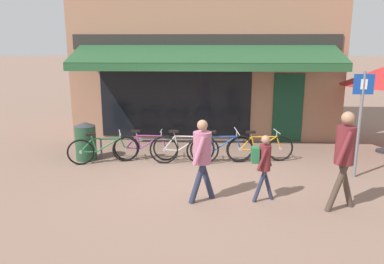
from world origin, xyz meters
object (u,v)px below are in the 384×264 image
(bicycle_green, at_px, (103,149))
(bicycle_blue, at_px, (220,148))
(pedestrian_second_adult, at_px, (345,150))
(parking_sign, at_px, (361,114))
(litter_bin, at_px, (86,141))
(pedestrian_child, at_px, (263,160))
(bicycle_purple, at_px, (146,147))
(bicycle_orange, at_px, (260,148))
(bicycle_silver, at_px, (184,149))
(pedestrian_adult, at_px, (202,152))

(bicycle_green, relative_size, bicycle_blue, 0.98)
(pedestrian_second_adult, xyz_separation_m, parking_sign, (0.92, 1.72, 0.34))
(bicycle_blue, relative_size, litter_bin, 1.74)
(pedestrian_child, xyz_separation_m, pedestrian_second_adult, (1.39, -0.31, 0.30))
(pedestrian_second_adult, bearing_deg, bicycle_purple, 141.57)
(bicycle_orange, xyz_separation_m, litter_bin, (-4.53, 0.03, 0.14))
(bicycle_silver, relative_size, pedestrian_adult, 1.08)
(bicycle_purple, height_order, bicycle_blue, bicycle_blue)
(bicycle_orange, xyz_separation_m, parking_sign, (2.01, -1.05, 1.10))
(bicycle_orange, bearing_deg, parking_sign, -35.63)
(bicycle_orange, xyz_separation_m, pedestrian_second_adult, (1.09, -2.77, 0.76))
(pedestrian_adult, height_order, litter_bin, pedestrian_adult)
(bicycle_blue, distance_m, pedestrian_adult, 2.47)
(bicycle_purple, bearing_deg, litter_bin, 177.70)
(parking_sign, bearing_deg, pedestrian_second_adult, -118.11)
(bicycle_purple, height_order, bicycle_orange, same)
(bicycle_silver, xyz_separation_m, bicycle_orange, (1.94, 0.24, -0.03))
(bicycle_silver, distance_m, litter_bin, 2.60)
(litter_bin, bearing_deg, pedestrian_second_adult, -26.50)
(bicycle_blue, bearing_deg, pedestrian_second_adult, -61.58)
(bicycle_silver, xyz_separation_m, litter_bin, (-2.59, 0.27, 0.11))
(bicycle_orange, bearing_deg, bicycle_silver, 179.21)
(bicycle_silver, distance_m, bicycle_blue, 0.92)
(bicycle_silver, relative_size, bicycle_orange, 1.02)
(pedestrian_second_adult, height_order, parking_sign, parking_sign)
(bicycle_orange, distance_m, pedestrian_child, 2.52)
(bicycle_blue, relative_size, parking_sign, 0.73)
(pedestrian_second_adult, bearing_deg, bicycle_orange, 107.66)
(bicycle_green, distance_m, pedestrian_second_adult, 5.71)
(bicycle_blue, bearing_deg, bicycle_green, 172.36)
(bicycle_orange, bearing_deg, bicycle_blue, 179.70)
(litter_bin, bearing_deg, parking_sign, -9.36)
(bicycle_orange, relative_size, pedestrian_child, 1.31)
(bicycle_green, distance_m, bicycle_blue, 2.97)
(pedestrian_adult, bearing_deg, pedestrian_second_adult, -16.66)
(pedestrian_child, bearing_deg, litter_bin, 148.30)
(bicycle_green, xyz_separation_m, bicycle_silver, (2.05, 0.03, 0.03))
(bicycle_purple, distance_m, pedestrian_second_adult, 4.97)
(bicycle_silver, bearing_deg, bicycle_purple, 163.88)
(pedestrian_child, distance_m, parking_sign, 2.78)
(pedestrian_child, bearing_deg, pedestrian_second_adult, -13.93)
(bicycle_green, distance_m, bicycle_purple, 1.09)
(pedestrian_second_adult, bearing_deg, parking_sign, 58.18)
(bicycle_orange, relative_size, litter_bin, 1.72)
(parking_sign, bearing_deg, bicycle_silver, 168.46)
(bicycle_green, relative_size, pedestrian_adult, 1.06)
(bicycle_orange, relative_size, pedestrian_adult, 1.07)
(bicycle_green, xyz_separation_m, pedestrian_child, (3.69, -2.18, 0.47))
(bicycle_blue, relative_size, pedestrian_child, 1.33)
(bicycle_blue, relative_size, bicycle_orange, 1.02)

